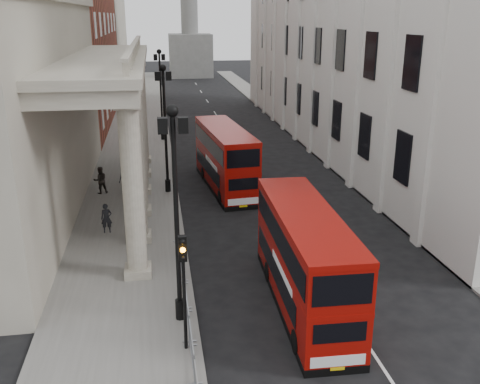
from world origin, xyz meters
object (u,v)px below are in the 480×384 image
(pedestrian_b, at_px, (100,180))
(pedestrian_c, at_px, (126,178))
(bus_near, at_px, (305,257))
(lamp_post_south, at_px, (176,202))
(bus_far, at_px, (225,157))
(pedestrian_a, at_px, (107,218))
(traffic_light, at_px, (183,272))
(lamp_post_north, at_px, (161,88))
(lamp_post_mid, at_px, (165,120))

(pedestrian_b, bearing_deg, pedestrian_c, 167.72)
(bus_near, relative_size, pedestrian_c, 5.04)
(lamp_post_south, bearing_deg, bus_far, 76.64)
(pedestrian_a, bearing_deg, bus_near, -52.14)
(traffic_light, distance_m, pedestrian_a, 12.10)
(pedestrian_a, xyz_separation_m, pedestrian_c, (0.72, 7.07, 0.13))
(bus_near, distance_m, pedestrian_b, 18.42)
(lamp_post_south, distance_m, traffic_light, 2.71)
(bus_near, bearing_deg, lamp_post_north, 100.57)
(lamp_post_south, distance_m, pedestrian_c, 17.08)
(lamp_post_mid, relative_size, pedestrian_a, 5.15)
(bus_far, height_order, pedestrian_b, bus_far)
(lamp_post_south, xyz_separation_m, pedestrian_a, (-3.46, 9.34, -3.98))
(traffic_light, bearing_deg, lamp_post_north, 90.17)
(lamp_post_south, relative_size, pedestrian_b, 4.59)
(pedestrian_b, bearing_deg, pedestrian_a, 80.28)
(lamp_post_south, height_order, lamp_post_mid, same)
(bus_far, distance_m, pedestrian_c, 6.79)
(bus_near, height_order, bus_far, bus_far)
(lamp_post_mid, relative_size, lamp_post_north, 1.00)
(bus_near, distance_m, bus_far, 16.17)
(lamp_post_south, distance_m, bus_far, 17.30)
(bus_near, bearing_deg, pedestrian_c, 117.53)
(lamp_post_mid, height_order, lamp_post_north, same)
(pedestrian_a, relative_size, pedestrian_c, 0.86)
(bus_far, bearing_deg, pedestrian_c, 176.08)
(bus_near, height_order, pedestrian_c, bus_near)
(traffic_light, bearing_deg, pedestrian_c, 98.76)
(lamp_post_mid, bearing_deg, traffic_light, -89.68)
(lamp_post_mid, bearing_deg, lamp_post_south, -90.00)
(bus_near, bearing_deg, lamp_post_mid, 109.50)
(bus_far, height_order, pedestrian_c, bus_far)
(lamp_post_mid, xyz_separation_m, pedestrian_a, (-3.46, -6.66, -3.98))
(lamp_post_mid, xyz_separation_m, pedestrian_b, (-4.39, 0.27, -3.88))
(traffic_light, xyz_separation_m, bus_far, (3.85, 18.64, -0.93))
(lamp_post_mid, bearing_deg, pedestrian_b, 176.45)
(bus_near, xyz_separation_m, bus_far, (-1.10, 16.13, 0.06))
(lamp_post_north, xyz_separation_m, traffic_light, (0.10, -34.02, -1.80))
(lamp_post_south, distance_m, pedestrian_a, 10.73)
(lamp_post_mid, distance_m, bus_far, 4.84)
(traffic_light, relative_size, pedestrian_c, 2.30)
(bus_near, xyz_separation_m, pedestrian_c, (-7.79, 15.93, -1.06))
(pedestrian_b, bearing_deg, bus_near, 103.59)
(bus_far, bearing_deg, traffic_light, -107.35)
(lamp_post_south, height_order, bus_far, lamp_post_south)
(bus_near, bearing_deg, traffic_light, -151.67)
(lamp_post_north, bearing_deg, traffic_light, -89.83)
(bus_far, xyz_separation_m, pedestrian_c, (-6.69, -0.21, -1.12))
(pedestrian_b, bearing_deg, lamp_post_south, 87.80)
(lamp_post_south, height_order, pedestrian_b, lamp_post_south)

